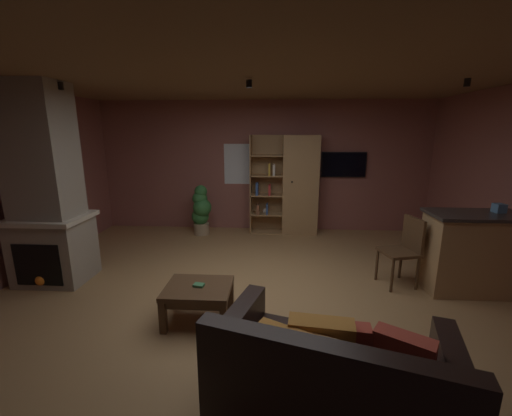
{
  "coord_description": "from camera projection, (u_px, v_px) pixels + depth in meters",
  "views": [
    {
      "loc": [
        0.25,
        -3.62,
        2.0
      ],
      "look_at": [
        0.0,
        0.4,
        1.05
      ],
      "focal_mm": 22.75,
      "sensor_mm": 36.0,
      "label": 1
    }
  ],
  "objects": [
    {
      "name": "bookshelf_cabinet",
      "position": [
        295.0,
        186.0,
        6.39
      ],
      "size": [
        1.33,
        0.41,
        1.94
      ],
      "color": "#A87F51",
      "rests_on": "ground"
    },
    {
      "name": "leather_couch",
      "position": [
        330.0,
        382.0,
        2.24
      ],
      "size": [
        1.8,
        1.35,
        0.84
      ],
      "color": "black",
      "rests_on": "ground"
    },
    {
      "name": "wall_mounted_tv",
      "position": [
        343.0,
        165.0,
        6.44
      ],
      "size": [
        0.89,
        0.06,
        0.5
      ],
      "color": "black"
    },
    {
      "name": "track_light_spot_1",
      "position": [
        249.0,
        84.0,
        3.74
      ],
      "size": [
        0.07,
        0.07,
        0.09
      ],
      "primitive_type": "cylinder",
      "color": "black"
    },
    {
      "name": "coffee_table",
      "position": [
        198.0,
        293.0,
        3.46
      ],
      "size": [
        0.7,
        0.58,
        0.4
      ],
      "color": "#4C331E",
      "rests_on": "ground"
    },
    {
      "name": "track_light_spot_0",
      "position": [
        60.0,
        86.0,
        3.92
      ],
      "size": [
        0.07,
        0.07,
        0.09
      ],
      "primitive_type": "cylinder",
      "color": "black"
    },
    {
      "name": "wall_back",
      "position": [
        264.0,
        167.0,
        6.61
      ],
      "size": [
        6.72,
        0.06,
        2.61
      ],
      "primitive_type": "cube",
      "color": "#8E544C",
      "rests_on": "ground"
    },
    {
      "name": "table_book_0",
      "position": [
        199.0,
        285.0,
        3.44
      ],
      "size": [
        0.12,
        0.1,
        0.03
      ],
      "primitive_type": "cube",
      "rotation": [
        0.0,
        0.0,
        -0.15
      ],
      "color": "#387247",
      "rests_on": "coffee_table"
    },
    {
      "name": "dining_chair",
      "position": [
        405.0,
        247.0,
        4.25
      ],
      "size": [
        0.51,
        0.51,
        0.92
      ],
      "color": "#4C331E",
      "rests_on": "ground"
    },
    {
      "name": "window_pane_back",
      "position": [
        244.0,
        164.0,
        6.59
      ],
      "size": [
        0.8,
        0.01,
        0.81
      ],
      "primitive_type": "cube",
      "color": "white"
    },
    {
      "name": "stone_fireplace",
      "position": [
        46.0,
        196.0,
        4.23
      ],
      "size": [
        0.95,
        0.77,
        2.61
      ],
      "color": "gray",
      "rests_on": "ground"
    },
    {
      "name": "track_light_spot_2",
      "position": [
        467.0,
        83.0,
        3.64
      ],
      "size": [
        0.07,
        0.07,
        0.09
      ],
      "primitive_type": "cylinder",
      "color": "black"
    },
    {
      "name": "ceiling",
      "position": [
        254.0,
        71.0,
        3.39
      ],
      "size": [
        6.6,
        5.96,
        0.02
      ],
      "primitive_type": "cube",
      "color": "brown"
    },
    {
      "name": "potted_floor_plant",
      "position": [
        201.0,
        210.0,
        6.38
      ],
      "size": [
        0.41,
        0.41,
        0.99
      ],
      "color": "#9E896B",
      "rests_on": "ground"
    },
    {
      "name": "kitchen_bar_counter",
      "position": [
        482.0,
        253.0,
        4.07
      ],
      "size": [
        1.37,
        0.61,
        1.03
      ],
      "color": "#A87F51",
      "rests_on": "ground"
    },
    {
      "name": "floor",
      "position": [
        254.0,
        299.0,
        3.99
      ],
      "size": [
        6.6,
        5.96,
        0.02
      ],
      "primitive_type": "cube",
      "color": "#A37A4C",
      "rests_on": "ground"
    },
    {
      "name": "tissue_box",
      "position": [
        499.0,
        208.0,
        3.99
      ],
      "size": [
        0.13,
        0.13,
        0.11
      ],
      "primitive_type": "cube",
      "rotation": [
        0.0,
        0.0,
        0.08
      ],
      "color": "#598CBF",
      "rests_on": "kitchen_bar_counter"
    }
  ]
}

